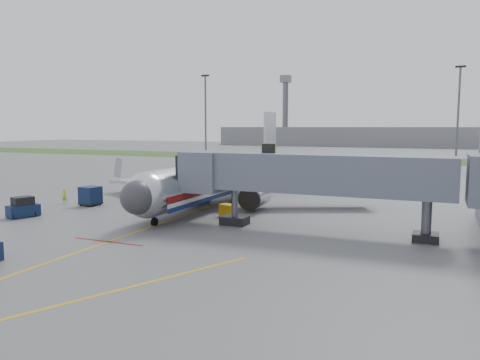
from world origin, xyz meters
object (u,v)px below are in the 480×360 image
at_px(airliner, 222,178).
at_px(ramp_worker, 64,196).
at_px(baggage_tug, 23,208).
at_px(belt_loader, 199,197).

height_order(airliner, ramp_worker, airliner).
bearing_deg(ramp_worker, baggage_tug, -91.04).
distance_m(baggage_tug, belt_loader, 17.61).
bearing_deg(ramp_worker, belt_loader, 11.49).
bearing_deg(baggage_tug, ramp_worker, 105.68).
relative_size(airliner, ramp_worker, 22.81).
distance_m(airliner, ramp_worker, 17.00).
bearing_deg(airliner, baggage_tug, -131.54).
relative_size(belt_loader, ramp_worker, 2.52).
relative_size(baggage_tug, ramp_worker, 1.91).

